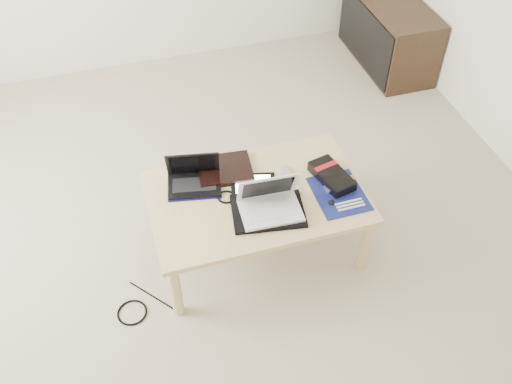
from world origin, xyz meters
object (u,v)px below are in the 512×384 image
object	(u,v)px
coffee_table	(256,202)
white_laptop	(270,203)
gpu_box	(332,176)
media_cabinet	(388,33)
netbook	(194,178)

from	to	relation	value
coffee_table	white_laptop	xyz separation A→B (m)	(0.03, -0.12, 0.11)
gpu_box	media_cabinet	bearing A→B (deg)	54.14
media_cabinet	netbook	size ratio (longest dim) A/B	2.95
white_laptop	coffee_table	bearing A→B (deg)	103.38
coffee_table	netbook	size ratio (longest dim) A/B	3.61
media_cabinet	white_laptop	distance (m)	2.21
media_cabinet	gpu_box	size ratio (longest dim) A/B	3.16
netbook	media_cabinet	bearing A→B (deg)	36.75
white_laptop	gpu_box	xyz separation A→B (m)	(0.38, 0.12, -0.03)
netbook	gpu_box	xyz separation A→B (m)	(0.69, -0.18, -0.01)
netbook	gpu_box	size ratio (longest dim) A/B	1.07
media_cabinet	white_laptop	bearing A→B (deg)	-132.06
white_laptop	media_cabinet	bearing A→B (deg)	47.94
white_laptop	gpu_box	size ratio (longest dim) A/B	1.08
white_laptop	gpu_box	distance (m)	0.40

